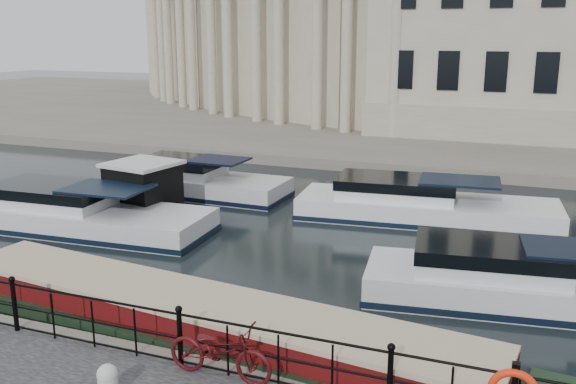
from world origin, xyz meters
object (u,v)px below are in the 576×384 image
at_px(bicycle, 220,351).
at_px(narrowboat, 200,333).
at_px(harbour_hut, 144,193).
at_px(mooring_bollard, 108,380).

xyz_separation_m(bicycle, narrowboat, (-1.42, 1.75, -0.73)).
bearing_deg(narrowboat, harbour_hut, 136.35).
xyz_separation_m(bicycle, harbour_hut, (-8.29, 9.88, -0.14)).
distance_m(bicycle, harbour_hut, 12.89).
bearing_deg(harbour_hut, mooring_bollard, -49.35).
height_order(bicycle, narrowboat, bicycle).
relative_size(mooring_bollard, narrowboat, 0.03).
xyz_separation_m(bicycle, mooring_bollard, (-1.59, -1.18, -0.28)).
height_order(bicycle, mooring_bollard, bicycle).
bearing_deg(harbour_hut, narrowboat, -40.38).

